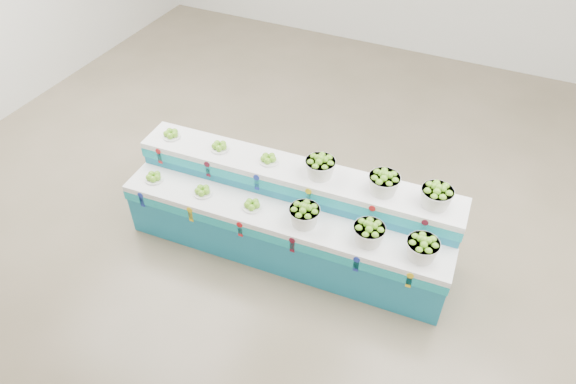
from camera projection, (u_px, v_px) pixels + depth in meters
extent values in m
plane|color=#6C6048|center=(289.00, 210.00, 6.73)|extent=(10.00, 10.00, 0.00)
cylinder|color=white|center=(154.00, 177.00, 6.04)|extent=(0.22, 0.22, 0.10)
cylinder|color=white|center=(203.00, 190.00, 5.86)|extent=(0.22, 0.22, 0.10)
cylinder|color=white|center=(252.00, 204.00, 5.69)|extent=(0.22, 0.22, 0.10)
cylinder|color=white|center=(171.00, 134.00, 6.16)|extent=(0.22, 0.22, 0.10)
cylinder|color=white|center=(219.00, 146.00, 5.98)|extent=(0.22, 0.22, 0.10)
cylinder|color=white|center=(268.00, 158.00, 5.81)|extent=(0.22, 0.22, 0.10)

